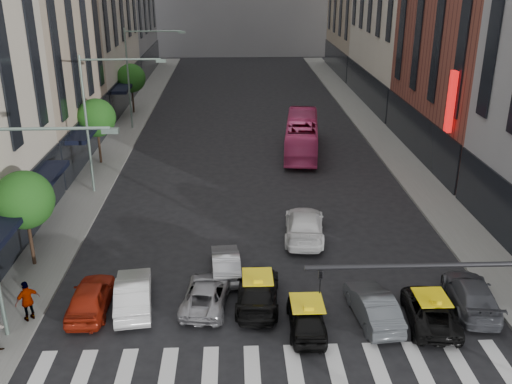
{
  "coord_description": "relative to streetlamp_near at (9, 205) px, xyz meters",
  "views": [
    {
      "loc": [
        -1.58,
        -16.01,
        14.3
      ],
      "look_at": [
        -0.52,
        9.73,
        4.0
      ],
      "focal_mm": 40.0,
      "sensor_mm": 36.0,
      "label": 1
    }
  ],
  "objects": [
    {
      "name": "sidewalk_left",
      "position": [
        -1.46,
        26.0,
        -5.83
      ],
      "size": [
        3.0,
        96.0,
        0.15
      ],
      "primitive_type": "cube",
      "color": "slate",
      "rests_on": "ground"
    },
    {
      "name": "sidewalk_right",
      "position": [
        21.54,
        26.0,
        -5.83
      ],
      "size": [
        3.0,
        96.0,
        0.15
      ],
      "primitive_type": "cube",
      "color": "slate",
      "rests_on": "ground"
    },
    {
      "name": "tree_near",
      "position": [
        -1.76,
        6.0,
        -2.25
      ],
      "size": [
        2.88,
        2.88,
        4.95
      ],
      "color": "black",
      "rests_on": "sidewalk_left"
    },
    {
      "name": "tree_mid",
      "position": [
        -1.76,
        22.0,
        -2.25
      ],
      "size": [
        2.88,
        2.88,
        4.95
      ],
      "color": "black",
      "rests_on": "sidewalk_left"
    },
    {
      "name": "tree_far",
      "position": [
        -1.76,
        38.0,
        -2.25
      ],
      "size": [
        2.88,
        2.88,
        4.95
      ],
      "color": "black",
      "rests_on": "sidewalk_left"
    },
    {
      "name": "streetlamp_near",
      "position": [
        0.0,
        0.0,
        0.0
      ],
      "size": [
        5.38,
        0.25,
        9.0
      ],
      "color": "gray",
      "rests_on": "sidewalk_left"
    },
    {
      "name": "streetlamp_mid",
      "position": [
        0.0,
        16.0,
        0.0
      ],
      "size": [
        5.38,
        0.25,
        9.0
      ],
      "color": "gray",
      "rests_on": "sidewalk_left"
    },
    {
      "name": "streetlamp_far",
      "position": [
        0.0,
        32.0,
        0.0
      ],
      "size": [
        5.38,
        0.25,
        9.0
      ],
      "color": "gray",
      "rests_on": "sidewalk_left"
    },
    {
      "name": "liberty_sign",
      "position": [
        22.64,
        16.0,
        0.1
      ],
      "size": [
        0.3,
        0.7,
        4.0
      ],
      "color": "red",
      "rests_on": "ground"
    },
    {
      "name": "car_red",
      "position": [
        2.07,
        1.85,
        -5.21
      ],
      "size": [
        1.67,
        4.11,
        1.4
      ],
      "primitive_type": "imported",
      "rotation": [
        0.0,
        0.0,
        3.15
      ],
      "color": "maroon",
      "rests_on": "ground"
    },
    {
      "name": "car_white_front",
      "position": [
        3.9,
        2.06,
        -5.19
      ],
      "size": [
        2.07,
        4.51,
        1.43
      ],
      "primitive_type": "imported",
      "rotation": [
        0.0,
        0.0,
        3.27
      ],
      "color": "silver",
      "rests_on": "ground"
    },
    {
      "name": "car_silver",
      "position": [
        7.14,
        2.06,
        -5.32
      ],
      "size": [
        2.47,
        4.41,
        1.16
      ],
      "primitive_type": "imported",
      "rotation": [
        0.0,
        0.0,
        3.01
      ],
      "color": "#949398",
      "rests_on": "ground"
    },
    {
      "name": "taxi_left",
      "position": [
        9.44,
        2.11,
        -5.23
      ],
      "size": [
        2.21,
        4.79,
        1.36
      ],
      "primitive_type": "imported",
      "rotation": [
        0.0,
        0.0,
        3.07
      ],
      "color": "black",
      "rests_on": "ground"
    },
    {
      "name": "taxi_center",
      "position": [
        11.4,
        0.02,
        -5.26
      ],
      "size": [
        1.63,
        3.82,
        1.29
      ],
      "primitive_type": "imported",
      "rotation": [
        0.0,
        0.0,
        3.11
      ],
      "color": "black",
      "rests_on": "ground"
    },
    {
      "name": "car_grey_mid",
      "position": [
        14.34,
        0.64,
        -5.22
      ],
      "size": [
        1.89,
        4.29,
        1.37
      ],
      "primitive_type": "imported",
      "rotation": [
        0.0,
        0.0,
        3.25
      ],
      "color": "#43474B",
      "rests_on": "ground"
    },
    {
      "name": "taxi_right",
      "position": [
        16.74,
        0.36,
        -5.3
      ],
      "size": [
        2.48,
        4.53,
        1.2
      ],
      "primitive_type": "imported",
      "rotation": [
        0.0,
        0.0,
        3.03
      ],
      "color": "black",
      "rests_on": "ground"
    },
    {
      "name": "car_grey_curb",
      "position": [
        18.93,
        1.4,
        -5.23
      ],
      "size": [
        2.5,
        4.85,
        1.35
      ],
      "primitive_type": "imported",
      "rotation": [
        0.0,
        0.0,
        3.01
      ],
      "color": "#47494F",
      "rests_on": "ground"
    },
    {
      "name": "car_row2_left",
      "position": [
        7.98,
        4.77,
        -5.27
      ],
      "size": [
        1.6,
        3.93,
        1.27
      ],
      "primitive_type": "imported",
      "rotation": [
        0.0,
        0.0,
        3.21
      ],
      "color": "#ACADB2",
      "rests_on": "ground"
    },
    {
      "name": "car_row2_right",
      "position": [
        12.35,
        8.75,
        -5.14
      ],
      "size": [
        2.72,
        5.48,
        1.53
      ],
      "primitive_type": "imported",
      "rotation": [
        0.0,
        0.0,
        3.03
      ],
      "color": "silver",
      "rests_on": "ground"
    },
    {
      "name": "bus",
      "position": [
        14.0,
        24.34,
        -4.45
      ],
      "size": [
        3.78,
        10.69,
        2.91
      ],
      "primitive_type": "imported",
      "rotation": [
        0.0,
        0.0,
        3.01
      ],
      "color": "#DA407F",
      "rests_on": "ground"
    },
    {
      "name": "pedestrian_far",
      "position": [
        -0.36,
        1.04,
        -4.84
      ],
      "size": [
        1.1,
        1.06,
        1.84
      ],
      "primitive_type": "imported",
      "rotation": [
        0.0,
        0.0,
        3.89
      ],
      "color": "gray",
      "rests_on": "sidewalk_left"
    }
  ]
}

